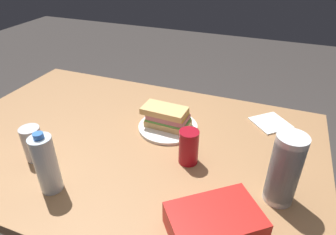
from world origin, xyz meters
TOP-DOWN VIEW (x-y plane):
  - dining_table at (0.00, 0.00)m, footprint 1.42×0.93m
  - paper_plate at (-0.12, -0.13)m, footprint 0.23×0.23m
  - sandwich at (-0.11, -0.13)m, footprint 0.19×0.10m
  - soda_can_red at (-0.25, 0.04)m, footprint 0.07×0.07m
  - chip_bag at (-0.40, 0.28)m, footprint 0.27×0.26m
  - water_bottle_tall at (0.09, 0.30)m, footprint 0.06×0.06m
  - plastic_cup_stack at (-0.55, 0.10)m, footprint 0.08×0.08m
  - soda_can_silver at (0.24, 0.21)m, footprint 0.07×0.07m
  - paper_napkin at (-0.49, -0.31)m, footprint 0.18×0.18m

SIDE VIEW (x-z plane):
  - dining_table at x=0.00m, z-range 0.27..1.00m
  - paper_napkin at x=-0.49m, z-range 0.73..0.74m
  - paper_plate at x=-0.12m, z-range 0.73..0.74m
  - chip_bag at x=-0.40m, z-range 0.73..0.80m
  - sandwich at x=-0.11m, z-range 0.74..0.82m
  - soda_can_red at x=-0.25m, z-range 0.73..0.85m
  - soda_can_silver at x=0.24m, z-range 0.73..0.85m
  - water_bottle_tall at x=0.09m, z-range 0.72..0.93m
  - plastic_cup_stack at x=-0.55m, z-range 0.73..0.95m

